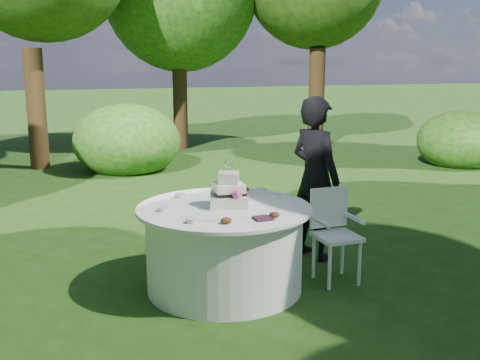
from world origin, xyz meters
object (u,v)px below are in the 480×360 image
chair (334,227)px  table (224,247)px  guest (315,178)px  napkins (263,218)px  cake (229,193)px

chair → table: bearing=171.9°
guest → napkins: bearing=116.5°
chair → cake: bearing=170.9°
guest → cake: size_ratio=3.93×
napkins → guest: (1.00, 0.99, 0.07)m
guest → table: (-1.16, -0.49, -0.46)m
napkins → chair: (0.87, 0.36, -0.26)m
table → chair: chair is taller
guest → cake: bearing=95.0°
guest → table: size_ratio=1.09×
cake → chair: bearing=-9.1°
napkins → table: size_ratio=0.09×
guest → table: guest is taller
guest → chair: (-0.13, -0.64, -0.33)m
guest → chair: 0.73m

